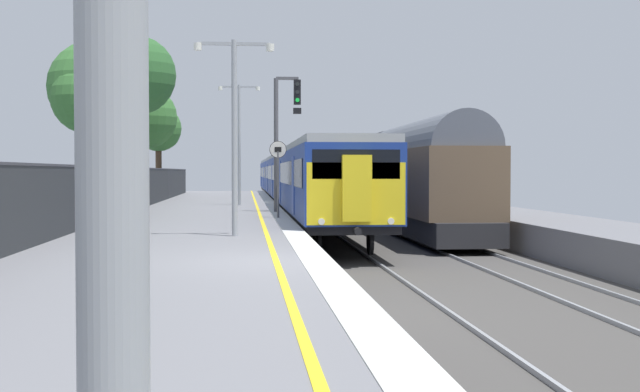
{
  "coord_description": "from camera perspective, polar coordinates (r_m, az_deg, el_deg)",
  "views": [
    {
      "loc": [
        -0.91,
        -15.02,
        1.62
      ],
      "look_at": [
        1.22,
        8.43,
        0.93
      ],
      "focal_mm": 46.66,
      "sensor_mm": 36.0,
      "label": 1
    }
  ],
  "objects": [
    {
      "name": "background_tree_centre",
      "position": [
        48.77,
        -11.92,
        5.14
      ],
      "size": [
        3.58,
        3.58,
        6.51
      ],
      "color": "#473323",
      "rests_on": "ground"
    },
    {
      "name": "background_tree_back",
      "position": [
        43.69,
        -12.41,
        7.95
      ],
      "size": [
        4.04,
        4.04,
        8.55
      ],
      "color": "#473323",
      "rests_on": "ground"
    },
    {
      "name": "freight_train_adjacent_track",
      "position": [
        47.56,
        3.29,
        1.52
      ],
      "size": [
        2.6,
        44.09,
        4.55
      ],
      "color": "#232326",
      "rests_on": "ground"
    },
    {
      "name": "speed_limit_sign",
      "position": [
        29.09,
        -2.9,
        1.87
      ],
      "size": [
        0.59,
        0.08,
        2.69
      ],
      "color": "#59595B",
      "rests_on": "ground"
    },
    {
      "name": "signal_gantry",
      "position": [
        33.47,
        -2.59,
        4.67
      ],
      "size": [
        1.1,
        0.24,
        5.42
      ],
      "color": "#47474C",
      "rests_on": "ground"
    },
    {
      "name": "platform_lamp_mid",
      "position": [
        20.96,
        -5.89,
        5.3
      ],
      "size": [
        2.0,
        0.2,
        4.91
      ],
      "color": "#93999E",
      "rests_on": "ground"
    },
    {
      "name": "commuter_train_at_platform",
      "position": [
        54.05,
        -2.0,
        1.31
      ],
      "size": [
        2.83,
        63.87,
        3.81
      ],
      "color": "navy",
      "rests_on": "ground"
    },
    {
      "name": "background_tree_left",
      "position": [
        54.99,
        -10.93,
        4.45
      ],
      "size": [
        2.97,
        2.97,
        5.9
      ],
      "color": "#473323",
      "rests_on": "ground"
    },
    {
      "name": "background_tree_right",
      "position": [
        30.92,
        -15.35,
        6.95
      ],
      "size": [
        3.32,
        3.49,
        6.31
      ],
      "color": "#473323",
      "rests_on": "ground"
    },
    {
      "name": "ground",
      "position": [
        15.6,
        8.08,
        -6.55
      ],
      "size": [
        17.4,
        110.0,
        1.21
      ],
      "color": "slate"
    },
    {
      "name": "platform_lamp_far",
      "position": [
        40.24,
        -5.56,
        4.22
      ],
      "size": [
        2.0,
        0.2,
        5.79
      ],
      "color": "#93999E",
      "rests_on": "ground"
    }
  ]
}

